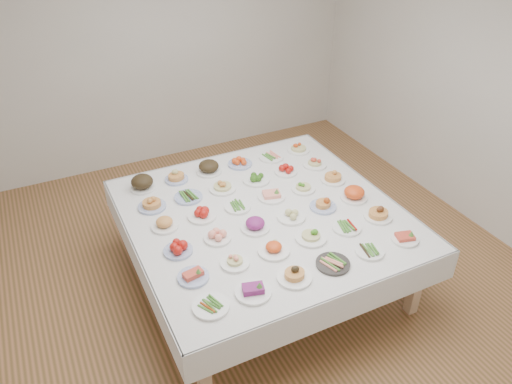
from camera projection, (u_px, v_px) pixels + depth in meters
name	position (u px, v px, depth m)	size (l,w,h in m)	color
room_envelope	(251.00, 86.00, 3.98)	(5.02, 5.02, 2.81)	#A06842
display_table	(263.00, 219.00, 4.42)	(2.32, 2.32, 0.75)	white
dish_0	(211.00, 305.00, 3.42)	(0.26, 0.26, 0.05)	white
dish_1	(253.00, 288.00, 3.52)	(0.26, 0.26, 0.11)	white
dish_2	(295.00, 271.00, 3.64)	(0.26, 0.26, 0.15)	white
dish_3	(333.00, 262.00, 3.79)	(0.27, 0.26, 0.06)	#2D2A28
dish_4	(370.00, 251.00, 3.92)	(0.23, 0.23, 0.05)	white
dish_5	(405.00, 236.00, 4.04)	(0.22, 0.22, 0.10)	white
dish_6	(193.00, 274.00, 3.66)	(0.23, 0.23, 0.10)	#4C66B2
dish_7	(235.00, 260.00, 3.79)	(0.22, 0.22, 0.11)	white
dish_8	(274.00, 246.00, 3.90)	(0.25, 0.25, 0.13)	white
dish_9	(311.00, 232.00, 4.04)	(0.26, 0.26, 0.14)	white
dish_10	(347.00, 226.00, 4.17)	(0.24, 0.24, 0.06)	white
dish_11	(379.00, 211.00, 4.29)	(0.25, 0.24, 0.14)	white
dish_12	(178.00, 247.00, 3.91)	(0.23, 0.23, 0.11)	#4C66B2
dish_13	(217.00, 235.00, 4.05)	(0.22, 0.22, 0.10)	white
dish_14	(255.00, 222.00, 4.15)	(0.24, 0.24, 0.15)	white
dish_15	(291.00, 213.00, 4.29)	(0.24, 0.24, 0.11)	white
dish_16	(323.00, 202.00, 4.41)	(0.23, 0.23, 0.13)	#4C66B2
dish_17	(354.00, 192.00, 4.53)	(0.24, 0.24, 0.15)	white
dish_18	(164.00, 222.00, 4.17)	(0.22, 0.22, 0.12)	white
dish_19	(202.00, 212.00, 4.30)	(0.24, 0.24, 0.12)	white
dish_20	(238.00, 206.00, 4.43)	(0.23, 0.23, 0.05)	white
dish_21	(271.00, 193.00, 4.56)	(0.25, 0.25, 0.12)	white
dish_22	(303.00, 186.00, 4.67)	(0.22, 0.22, 0.11)	white
dish_23	(333.00, 176.00, 4.80)	(0.23, 0.23, 0.13)	white
dish_24	(151.00, 202.00, 4.41)	(0.25, 0.24, 0.14)	#4C66B2
dish_25	(188.00, 196.00, 4.56)	(0.25, 0.25, 0.06)	#4C66B2
dish_26	(222.00, 184.00, 4.66)	(0.25, 0.25, 0.14)	white
dish_27	(256.00, 177.00, 4.80)	(0.26, 0.26, 0.11)	white
dish_28	(286.00, 169.00, 4.94)	(0.22, 0.22, 0.10)	white
dish_29	(315.00, 161.00, 5.04)	(0.23, 0.23, 0.13)	white
dish_30	(142.00, 183.00, 4.67)	(0.23, 0.23, 0.15)	white
dish_31	(176.00, 176.00, 4.81)	(0.22, 0.22, 0.12)	#4C66B2
dish_32	(209.00, 166.00, 4.92)	(0.26, 0.26, 0.16)	white
dish_33	(240.00, 161.00, 5.06)	(0.24, 0.24, 0.11)	#4C66B2
dish_34	(271.00, 156.00, 5.20)	(0.25, 0.25, 0.06)	white
dish_35	(299.00, 147.00, 5.31)	(0.23, 0.23, 0.12)	white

